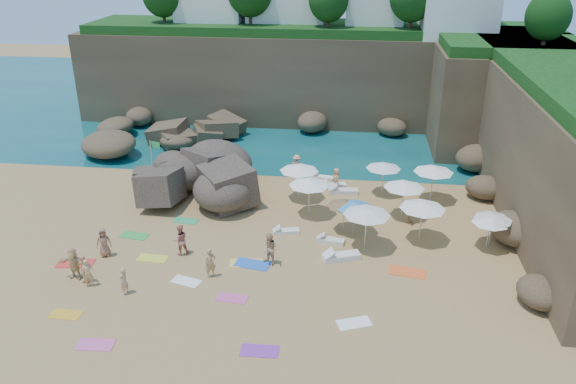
# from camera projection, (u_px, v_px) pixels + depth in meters

# --- Properties ---
(ground) EXTENTS (120.00, 120.00, 0.00)m
(ground) POSITION_uv_depth(u_px,v_px,m) (247.00, 244.00, 31.91)
(ground) COLOR tan
(ground) RESTS_ON ground
(seawater) EXTENTS (120.00, 120.00, 0.00)m
(seawater) POSITION_uv_depth(u_px,v_px,m) (301.00, 103.00, 59.00)
(seawater) COLOR #0C4751
(seawater) RESTS_ON ground
(cliff_back) EXTENTS (44.00, 8.00, 8.00)m
(cliff_back) POSITION_uv_depth(u_px,v_px,m) (317.00, 76.00, 52.60)
(cliff_back) COLOR brown
(cliff_back) RESTS_ON ground
(cliff_right) EXTENTS (8.00, 30.00, 8.00)m
(cliff_right) POSITION_uv_depth(u_px,v_px,m) (565.00, 144.00, 35.34)
(cliff_right) COLOR brown
(cliff_right) RESTS_ON ground
(cliff_corner) EXTENTS (10.00, 12.00, 8.00)m
(cliff_corner) POSITION_uv_depth(u_px,v_px,m) (493.00, 95.00, 46.40)
(cliff_corner) COLOR brown
(cliff_corner) RESTS_ON ground
(rock_promontory) EXTENTS (12.00, 7.00, 2.00)m
(rock_promontory) POSITION_uv_depth(u_px,v_px,m) (155.00, 143.00, 47.59)
(rock_promontory) COLOR brown
(rock_promontory) RESTS_ON ground
(clifftop_trees) EXTENTS (35.60, 23.82, 4.40)m
(clifftop_trees) POSITION_uv_depth(u_px,v_px,m) (349.00, 2.00, 44.33)
(clifftop_trees) COLOR #11380F
(clifftop_trees) RESTS_ON ground
(marina_masts) EXTENTS (3.10, 0.10, 6.00)m
(marina_masts) POSITION_uv_depth(u_px,v_px,m) (147.00, 70.00, 59.61)
(marina_masts) COLOR white
(marina_masts) RESTS_ON ground
(rock_outcrop) EXTENTS (7.97, 6.33, 2.96)m
(rock_outcrop) POSITION_uv_depth(u_px,v_px,m) (185.00, 193.00, 38.20)
(rock_outcrop) COLOR brown
(rock_outcrop) RESTS_ON ground
(flag_pole) EXTENTS (0.72, 0.22, 3.73)m
(flag_pole) POSITION_uv_depth(u_px,v_px,m) (154.00, 160.00, 37.39)
(flag_pole) COLOR silver
(flag_pole) RESTS_ON ground
(parasol_0) EXTENTS (2.34, 2.34, 2.21)m
(parasol_0) POSITION_uv_depth(u_px,v_px,m) (384.00, 166.00, 37.30)
(parasol_0) COLOR silver
(parasol_0) RESTS_ON ground
(parasol_1) EXTENTS (2.54, 2.54, 2.40)m
(parasol_1) POSITION_uv_depth(u_px,v_px,m) (299.00, 168.00, 36.53)
(parasol_1) COLOR silver
(parasol_1) RESTS_ON ground
(parasol_2) EXTENTS (2.58, 2.58, 2.44)m
(parasol_2) POSITION_uv_depth(u_px,v_px,m) (434.00, 169.00, 36.22)
(parasol_2) COLOR silver
(parasol_2) RESTS_ON ground
(parasol_4) EXTENTS (2.13, 2.13, 2.01)m
(parasol_4) POSITION_uv_depth(u_px,v_px,m) (493.00, 217.00, 30.94)
(parasol_4) COLOR silver
(parasol_4) RESTS_ON ground
(parasol_5) EXTENTS (2.53, 2.53, 2.39)m
(parasol_5) POSITION_uv_depth(u_px,v_px,m) (309.00, 183.00, 34.38)
(parasol_5) COLOR silver
(parasol_5) RESTS_ON ground
(parasol_6) EXTENTS (2.07, 2.07, 1.95)m
(parasol_6) POSITION_uv_depth(u_px,v_px,m) (344.00, 204.00, 32.59)
(parasol_6) COLOR silver
(parasol_6) RESTS_ON ground
(parasol_7) EXTENTS (2.49, 2.49, 2.36)m
(parasol_7) POSITION_uv_depth(u_px,v_px,m) (404.00, 185.00, 34.11)
(parasol_7) COLOR silver
(parasol_7) RESTS_ON ground
(parasol_8) EXTENTS (2.04, 2.04, 1.93)m
(parasol_8) POSITION_uv_depth(u_px,v_px,m) (491.00, 220.00, 30.72)
(parasol_8) COLOR silver
(parasol_8) RESTS_ON ground
(parasol_9) EXTENTS (2.59, 2.59, 2.45)m
(parasol_9) POSITION_uv_depth(u_px,v_px,m) (423.00, 205.00, 31.32)
(parasol_9) COLOR silver
(parasol_9) RESTS_ON ground
(parasol_10) EXTENTS (2.16, 2.16, 2.04)m
(parasol_10) POSITION_uv_depth(u_px,v_px,m) (354.00, 205.00, 32.26)
(parasol_10) COLOR silver
(parasol_10) RESTS_ON ground
(parasol_11) EXTENTS (2.63, 2.63, 2.49)m
(parasol_11) POSITION_uv_depth(u_px,v_px,m) (367.00, 211.00, 30.55)
(parasol_11) COLOR silver
(parasol_11) RESTS_ON ground
(lounger_0) EXTENTS (2.05, 0.85, 0.31)m
(lounger_0) POSITION_uv_depth(u_px,v_px,m) (343.00, 191.00, 38.11)
(lounger_0) COLOR silver
(lounger_0) RESTS_ON ground
(lounger_1) EXTENTS (1.63, 0.78, 0.24)m
(lounger_1) POSITION_uv_depth(u_px,v_px,m) (322.00, 178.00, 40.37)
(lounger_1) COLOR white
(lounger_1) RESTS_ON ground
(lounger_2) EXTENTS (1.97, 1.09, 0.29)m
(lounger_2) POSITION_uv_depth(u_px,v_px,m) (333.00, 186.00, 38.96)
(lounger_2) COLOR white
(lounger_2) RESTS_ON ground
(lounger_3) EXTENTS (1.63, 0.86, 0.24)m
(lounger_3) POSITION_uv_depth(u_px,v_px,m) (286.00, 232.00, 32.98)
(lounger_3) COLOR white
(lounger_3) RESTS_ON ground
(lounger_4) EXTENTS (1.65, 0.79, 0.25)m
(lounger_4) POSITION_uv_depth(u_px,v_px,m) (331.00, 241.00, 31.99)
(lounger_4) COLOR silver
(lounger_4) RESTS_ON ground
(lounger_5) EXTENTS (2.16, 1.37, 0.32)m
(lounger_5) POSITION_uv_depth(u_px,v_px,m) (341.00, 257.00, 30.31)
(lounger_5) COLOR white
(lounger_5) RESTS_ON ground
(towel_1) EXTENTS (1.61, 0.88, 0.03)m
(towel_1) POSITION_uv_depth(u_px,v_px,m) (95.00, 345.00, 23.99)
(towel_1) COLOR #DE569B
(towel_1) RESTS_ON ground
(towel_2) EXTENTS (1.47, 0.76, 0.03)m
(towel_2) POSITION_uv_depth(u_px,v_px,m) (66.00, 315.00, 25.91)
(towel_2) COLOR gold
(towel_2) RESTS_ON ground
(towel_3) EXTENTS (1.74, 1.03, 0.03)m
(towel_3) POSITION_uv_depth(u_px,v_px,m) (134.00, 236.00, 32.76)
(towel_3) COLOR green
(towel_3) RESTS_ON ground
(towel_4) EXTENTS (1.82, 1.07, 0.03)m
(towel_4) POSITION_uv_depth(u_px,v_px,m) (246.00, 263.00, 29.99)
(towel_4) COLOR yellow
(towel_4) RESTS_ON ground
(towel_5) EXTENTS (1.62, 1.11, 0.03)m
(towel_5) POSITION_uv_depth(u_px,v_px,m) (186.00, 281.00, 28.41)
(towel_5) COLOR white
(towel_5) RESTS_ON ground
(towel_6) EXTENTS (1.64, 0.85, 0.03)m
(towel_6) POSITION_uv_depth(u_px,v_px,m) (260.00, 351.00, 23.64)
(towel_6) COLOR purple
(towel_6) RESTS_ON ground
(towel_7) EXTENTS (2.01, 1.15, 0.03)m
(towel_7) POSITION_uv_depth(u_px,v_px,m) (76.00, 263.00, 29.97)
(towel_7) COLOR red
(towel_7) RESTS_ON ground
(towel_8) EXTENTS (2.02, 1.24, 0.03)m
(towel_8) POSITION_uv_depth(u_px,v_px,m) (252.00, 264.00, 29.89)
(towel_8) COLOR blue
(towel_8) RESTS_ON ground
(towel_9) EXTENTS (1.56, 0.86, 0.03)m
(towel_9) POSITION_uv_depth(u_px,v_px,m) (232.00, 298.00, 27.08)
(towel_9) COLOR #D65390
(towel_9) RESTS_ON ground
(towel_10) EXTENTS (2.02, 1.24, 0.03)m
(towel_10) POSITION_uv_depth(u_px,v_px,m) (407.00, 272.00, 29.19)
(towel_10) COLOR orange
(towel_10) RESTS_ON ground
(towel_11) EXTENTS (1.58, 0.91, 0.03)m
(towel_11) POSITION_uv_depth(u_px,v_px,m) (186.00, 221.00, 34.47)
(towel_11) COLOR #2FA567
(towel_11) RESTS_ON ground
(towel_12) EXTENTS (1.64, 0.87, 0.03)m
(towel_12) POSITION_uv_depth(u_px,v_px,m) (152.00, 258.00, 30.43)
(towel_12) COLOR #D5DA39
(towel_12) RESTS_ON ground
(towel_13) EXTENTS (1.72, 1.28, 0.03)m
(towel_13) POSITION_uv_depth(u_px,v_px,m) (354.00, 323.00, 25.33)
(towel_13) COLOR white
(towel_13) RESTS_ON ground
(person_stand_0) EXTENTS (0.64, 0.53, 1.51)m
(person_stand_0) POSITION_uv_depth(u_px,v_px,m) (88.00, 273.00, 27.74)
(person_stand_0) COLOR tan
(person_stand_0) RESTS_ON ground
(person_stand_1) EXTENTS (1.08, 1.00, 1.77)m
(person_stand_1) POSITION_uv_depth(u_px,v_px,m) (180.00, 240.00, 30.53)
(person_stand_1) COLOR #C07060
(person_stand_1) RESTS_ON ground
(person_stand_2) EXTENTS (1.12, 0.71, 1.61)m
(person_stand_2) POSITION_uv_depth(u_px,v_px,m) (297.00, 165.00, 40.70)
(person_stand_2) COLOR #E79E83
(person_stand_2) RESTS_ON ground
(person_stand_3) EXTENTS (0.55, 0.96, 1.55)m
(person_stand_3) POSITION_uv_depth(u_px,v_px,m) (410.00, 212.00, 33.85)
(person_stand_3) COLOR #A47852
(person_stand_3) RESTS_ON ground
(person_stand_4) EXTENTS (0.75, 0.89, 1.59)m
(person_stand_4) POSITION_uv_depth(u_px,v_px,m) (336.00, 179.00, 38.38)
(person_stand_4) COLOR tan
(person_stand_4) RESTS_ON ground
(person_stand_5) EXTENTS (1.77, 0.95, 1.84)m
(person_stand_5) POSITION_uv_depth(u_px,v_px,m) (206.00, 167.00, 40.09)
(person_stand_5) COLOR tan
(person_stand_5) RESTS_ON ground
(person_stand_6) EXTENTS (0.47, 0.60, 1.44)m
(person_stand_6) POSITION_uv_depth(u_px,v_px,m) (124.00, 281.00, 27.17)
(person_stand_6) COLOR tan
(person_stand_6) RESTS_ON ground
(person_lie_1) EXTENTS (0.95, 1.52, 0.36)m
(person_lie_1) POSITION_uv_depth(u_px,v_px,m) (86.00, 279.00, 28.32)
(person_lie_1) COLOR #F0B088
(person_lie_1) RESTS_ON ground
(person_lie_2) EXTENTS (1.29, 1.81, 0.44)m
(person_lie_2) POSITION_uv_depth(u_px,v_px,m) (105.00, 252.00, 30.61)
(person_lie_2) COLOR #916348
(person_lie_2) RESTS_ON ground
(person_lie_3) EXTENTS (1.80, 1.90, 0.45)m
(person_lie_3) POSITION_uv_depth(u_px,v_px,m) (76.00, 274.00, 28.61)
(person_lie_3) COLOR #DDB574
(person_lie_3) RESTS_ON ground
(person_lie_4) EXTENTS (1.29, 1.65, 0.38)m
(person_lie_4) POSITION_uv_depth(u_px,v_px,m) (211.00, 273.00, 28.75)
(person_lie_4) COLOR tan
(person_lie_4) RESTS_ON ground
(person_lie_5) EXTENTS (1.71, 1.98, 0.68)m
(person_lie_5) POSITION_uv_depth(u_px,v_px,m) (270.00, 259.00, 29.76)
(person_lie_5) COLOR tan
(person_lie_5) RESTS_ON ground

